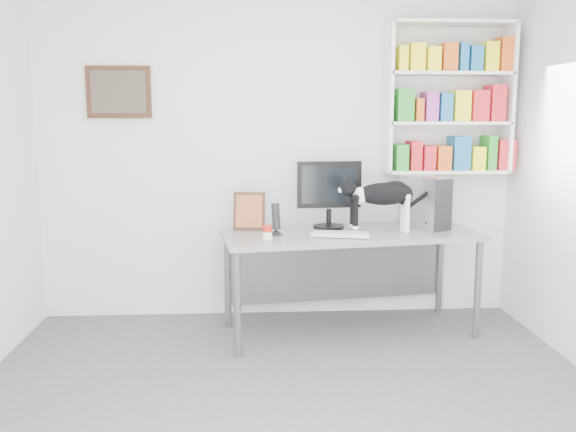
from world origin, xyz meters
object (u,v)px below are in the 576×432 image
(monitor, at_px, (329,194))
(speaker, at_px, (276,218))
(bookshelf, at_px, (448,99))
(keyboard, at_px, (340,234))
(pc_tower, at_px, (425,202))
(desk, at_px, (349,283))
(leaning_print, at_px, (249,210))
(soup_can, at_px, (267,232))
(cat, at_px, (382,207))

(monitor, relative_size, speaker, 2.17)
(bookshelf, height_order, speaker, bookshelf)
(keyboard, distance_m, pc_tower, 0.81)
(desk, height_order, monitor, monitor)
(bookshelf, distance_m, speaker, 1.78)
(keyboard, height_order, leaning_print, leaning_print)
(monitor, height_order, speaker, monitor)
(bookshelf, bearing_deg, pc_tower, -132.14)
(bookshelf, xyz_separation_m, speaker, (-1.45, -0.49, -0.91))
(keyboard, xyz_separation_m, soup_can, (-0.55, -0.06, 0.03))
(desk, height_order, keyboard, keyboard)
(keyboard, distance_m, speaker, 0.50)
(soup_can, height_order, cat, cat)
(keyboard, distance_m, soup_can, 0.55)
(desk, bearing_deg, pc_tower, 3.49)
(bookshelf, distance_m, pc_tower, 0.90)
(pc_tower, relative_size, cat, 0.63)
(pc_tower, bearing_deg, leaning_print, 153.06)
(soup_can, bearing_deg, leaning_print, 108.61)
(bookshelf, distance_m, soup_can, 1.92)
(bookshelf, relative_size, leaning_print, 4.04)
(pc_tower, bearing_deg, soup_can, 170.19)
(speaker, relative_size, soup_can, 2.49)
(monitor, bearing_deg, keyboard, -87.11)
(pc_tower, height_order, leaning_print, pc_tower)
(bookshelf, height_order, leaning_print, bookshelf)
(desk, xyz_separation_m, leaning_print, (-0.78, 0.14, 0.56))
(bookshelf, height_order, desk, bookshelf)
(bookshelf, xyz_separation_m, pc_tower, (-0.24, -0.27, -0.82))
(desk, distance_m, cat, 0.66)
(soup_can, distance_m, cat, 0.92)
(soup_can, bearing_deg, bookshelf, 23.08)
(bookshelf, xyz_separation_m, keyboard, (-0.97, -0.58, -1.02))
(bookshelf, xyz_separation_m, soup_can, (-1.51, -0.65, -0.98))
(leaning_print, height_order, soup_can, leaning_print)
(speaker, distance_m, cat, 0.82)
(monitor, relative_size, cat, 0.83)
(monitor, height_order, keyboard, monitor)
(leaning_print, bearing_deg, pc_tower, 5.77)
(desk, distance_m, soup_can, 0.83)
(monitor, bearing_deg, desk, -52.17)
(soup_can, xyz_separation_m, cat, (0.89, 0.19, 0.15))
(soup_can, bearing_deg, monitor, 39.24)
(pc_tower, height_order, soup_can, pc_tower)
(bookshelf, bearing_deg, leaning_print, -171.25)
(leaning_print, bearing_deg, soup_can, -64.95)
(cat, bearing_deg, bookshelf, 29.71)
(desk, relative_size, cat, 2.97)
(cat, bearing_deg, keyboard, -164.97)
(bookshelf, distance_m, leaning_print, 1.88)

